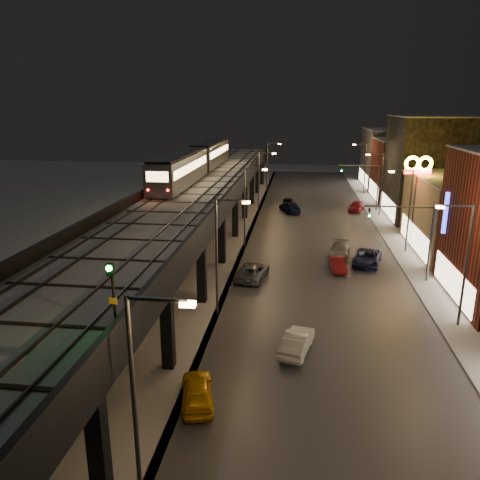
{
  "coord_description": "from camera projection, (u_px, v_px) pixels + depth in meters",
  "views": [
    {
      "loc": [
        5.18,
        -19.63,
        15.39
      ],
      "look_at": [
        0.64,
        16.32,
        5.0
      ],
      "focal_mm": 35.0,
      "sensor_mm": 36.0,
      "label": 1
    }
  ],
  "objects": [
    {
      "name": "ground",
      "position": [
        187.0,
        423.0,
        23.59
      ],
      "size": [
        220.0,
        220.0,
        0.0
      ],
      "primitive_type": "plane",
      "color": "silver"
    },
    {
      "name": "car_onc_silver",
      "position": [
        337.0,
        265.0,
        45.18
      ],
      "size": [
        1.72,
        3.88,
        1.24
      ],
      "primitive_type": "imported",
      "rotation": [
        0.0,
        0.0,
        0.11
      ],
      "color": "maroon",
      "rests_on": "ground"
    },
    {
      "name": "building_d",
      "position": [
        436.0,
        169.0,
        64.52
      ],
      "size": [
        12.2,
        13.2,
        14.16
      ],
      "color": "black",
      "rests_on": "ground"
    },
    {
      "name": "car_taxi",
      "position": [
        197.0,
        392.0,
        24.98
      ],
      "size": [
        2.6,
        4.43,
        1.42
      ],
      "primitive_type": "imported",
      "rotation": [
        0.0,
        0.0,
        3.38
      ],
      "color": "#DFA00D",
      "rests_on": "ground"
    },
    {
      "name": "building_f",
      "position": [
        396.0,
        158.0,
        91.64
      ],
      "size": [
        12.2,
        16.2,
        11.16
      ],
      "color": "#4B4B4E",
      "rests_on": "ground"
    },
    {
      "name": "streetlight_left_1",
      "position": [
        220.0,
        249.0,
        34.59
      ],
      "size": [
        2.57,
        0.28,
        9.0
      ],
      "color": "#38383A",
      "rests_on": "ground"
    },
    {
      "name": "traffic_light_rig_a",
      "position": [
        418.0,
        234.0,
        41.42
      ],
      "size": [
        6.1,
        0.34,
        7.0
      ],
      "color": "#38383A",
      "rests_on": "ground"
    },
    {
      "name": "viaduct_parapet_streetside",
      "position": [
        237.0,
        185.0,
        52.41
      ],
      "size": [
        0.3,
        100.0,
        1.1
      ],
      "primitive_type": "cube",
      "color": "black",
      "rests_on": "elevated_viaduct"
    },
    {
      "name": "car_onc_dark",
      "position": [
        367.0,
        258.0,
        46.76
      ],
      "size": [
        3.68,
        5.7,
        1.46
      ],
      "primitive_type": "imported",
      "rotation": [
        0.0,
        0.0,
        -0.26
      ],
      "color": "#141942",
      "rests_on": "ground"
    },
    {
      "name": "streetlight_right_3",
      "position": [
        380.0,
        180.0,
        66.86
      ],
      "size": [
        2.56,
        0.28,
        9.0
      ],
      "color": "#38383A",
      "rests_on": "ground"
    },
    {
      "name": "car_mid_dark",
      "position": [
        290.0,
        207.0,
        70.14
      ],
      "size": [
        3.77,
        5.71,
        1.54
      ],
      "primitive_type": "imported",
      "rotation": [
        0.0,
        0.0,
        3.48
      ],
      "color": "black",
      "rests_on": "ground"
    },
    {
      "name": "streetlight_left_4",
      "position": [
        269.0,
        163.0,
        86.09
      ],
      "size": [
        2.57,
        0.28,
        9.0
      ],
      "color": "#38383A",
      "rests_on": "ground"
    },
    {
      "name": "streetlight_right_1",
      "position": [
        463.0,
        258.0,
        32.53
      ],
      "size": [
        2.56,
        0.28,
        9.0
      ],
      "color": "#38383A",
      "rests_on": "ground"
    },
    {
      "name": "traffic_light_rig_b",
      "position": [
        370.0,
        182.0,
        70.03
      ],
      "size": [
        6.1,
        0.34,
        7.0
      ],
      "color": "#38383A",
      "rests_on": "ground"
    },
    {
      "name": "viaduct_parapet_far",
      "position": [
        162.0,
        184.0,
        53.46
      ],
      "size": [
        0.3,
        100.0,
        1.1
      ],
      "primitive_type": "cube",
      "color": "black",
      "rests_on": "elevated_viaduct"
    },
    {
      "name": "streetlight_right_2",
      "position": [
        407.0,
        205.0,
        49.69
      ],
      "size": [
        2.56,
        0.28,
        9.0
      ],
      "color": "#38383A",
      "rests_on": "ground"
    },
    {
      "name": "elevated_viaduct",
      "position": [
        199.0,
        195.0,
        53.13
      ],
      "size": [
        9.0,
        100.0,
        6.3
      ],
      "color": "black",
      "rests_on": "ground"
    },
    {
      "name": "car_far_white",
      "position": [
        288.0,
        202.0,
        74.73
      ],
      "size": [
        1.62,
        3.96,
        1.35
      ],
      "primitive_type": "imported",
      "rotation": [
        0.0,
        0.0,
        3.14
      ],
      "color": "black",
      "rests_on": "ground"
    },
    {
      "name": "streetlight_left_2",
      "position": [
        247.0,
        201.0,
        51.76
      ],
      "size": [
        2.57,
        0.28,
        9.0
      ],
      "color": "#38383A",
      "rests_on": "ground"
    },
    {
      "name": "streetlight_left_3",
      "position": [
        261.0,
        178.0,
        68.92
      ],
      "size": [
        2.57,
        0.28,
        9.0
      ],
      "color": "#38383A",
      "rests_on": "ground"
    },
    {
      "name": "rail_signal",
      "position": [
        112.0,
        283.0,
        18.66
      ],
      "size": [
        0.32,
        0.42,
        2.81
      ],
      "color": "black",
      "rests_on": "viaduct_trackbed"
    },
    {
      "name": "car_onc_red",
      "position": [
        356.0,
        207.0,
        70.69
      ],
      "size": [
        2.95,
        4.82,
        1.53
      ],
      "primitive_type": "imported",
      "rotation": [
        0.0,
        0.0,
        -0.27
      ],
      "color": "maroon",
      "rests_on": "ground"
    },
    {
      "name": "car_onc_white",
      "position": [
        339.0,
        251.0,
        49.38
      ],
      "size": [
        2.61,
        4.9,
        1.35
      ],
      "primitive_type": "imported",
      "rotation": [
        0.0,
        0.0,
        -0.16
      ],
      "color": "gray",
      "rests_on": "ground"
    },
    {
      "name": "sign_mcdonalds",
      "position": [
        418.0,
        173.0,
        50.82
      ],
      "size": [
        3.04,
        0.55,
        10.23
      ],
      "color": "#38383A",
      "rests_on": "ground"
    },
    {
      "name": "building_c",
      "position": [
        474.0,
        216.0,
        50.09
      ],
      "size": [
        12.2,
        15.2,
        8.16
      ],
      "color": "#8A7A59",
      "rests_on": "ground"
    },
    {
      "name": "streetlight_right_4",
      "position": [
        364.0,
        165.0,
        84.02
      ],
      "size": [
        2.56,
        0.28,
        9.0
      ],
      "color": "#38383A",
      "rests_on": "ground"
    },
    {
      "name": "car_mid_silver",
      "position": [
        252.0,
        272.0,
        42.97
      ],
      "size": [
        3.18,
        5.5,
        1.44
      ],
      "primitive_type": "imported",
      "rotation": [
        0.0,
        0.0,
        2.98
      ],
      "color": "slate",
      "rests_on": "ground"
    },
    {
      "name": "viaduct_trackbed",
      "position": [
        199.0,
        189.0,
        53.04
      ],
      "size": [
        8.4,
        100.0,
        0.32
      ],
      "color": "#B2B7C1",
      "rests_on": "elevated_viaduct"
    },
    {
      "name": "sidewalk_right",
      "position": [
        402.0,
        242.0,
        54.84
      ],
      "size": [
        4.0,
        120.0,
        0.14
      ],
      "primitive_type": "cube",
      "color": "#9FA1A8",
      "rests_on": "ground"
    },
    {
      "name": "streetlight_left_0",
      "position": [
        140.0,
        389.0,
        17.43
      ],
      "size": [
        2.57,
        0.28,
        9.0
      ],
      "color": "#38383A",
      "rests_on": "ground"
    },
    {
      "name": "sign_carwash",
      "position": [
        453.0,
        221.0,
        40.36
      ],
      "size": [
        1.6,
        0.35,
        8.32
      ],
      "color": "#38383A",
      "rests_on": "ground"
    },
    {
      "name": "road_surface",
      "position": [
        316.0,
        239.0,
        56.05
      ],
      "size": [
        17.0,
        120.0,
        0.06
      ],
      "primitive_type": "cube",
      "color": "#46474D",
      "rests_on": "ground"
    },
    {
      "name": "car_near_white",
      "position": [
        297.0,
        342.0,
        30.18
      ],
      "size": [
        2.43,
        4.56,
        1.43
      ],
      "primitive_type": "imported",
      "rotation": [
        0.0,
        0.0,
        2.92
      ],
      "color": "silver",
      "rests_on": "ground"
    },
    {
      "name": "subway_train",
      "position": [
        197.0,
        160.0,
        63.06
      ],
      "size": [
        3.0,
        36.94,
        3.58
      ],
      "color": "gray",
      "rests_on": "viaduct_trackbed"
    },
    {
      "name": "under_viaduct_pavement",
      "position": [
        206.0,
        235.0,
        57.68
      ],
      "size": [
        11.0,
        120.0,
        0.06
      ],
      "primitive_type": "cube",
      "color": "#9FA1A8",
      "rests_on": "ground"
    },
    {
      "name": "building_e",
      "position": [
        412.0,
        170.0,
        78.42
      ],
      "size": [
        12.2,
        12.2,
        10.16
      ],
      "color": "maroon",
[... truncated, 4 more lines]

